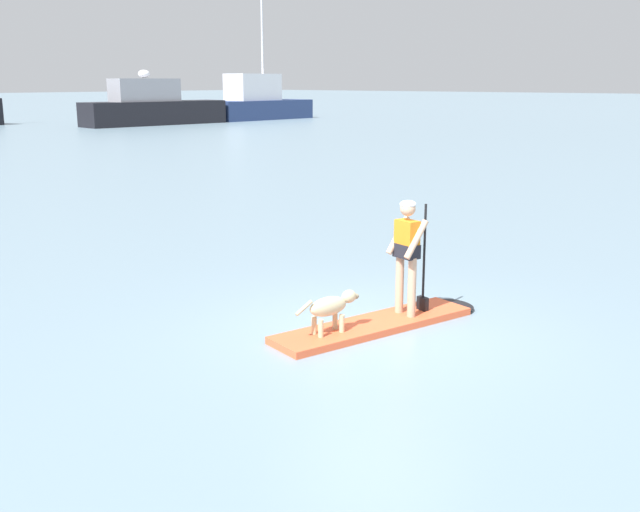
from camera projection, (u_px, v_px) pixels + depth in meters
name	position (u px, v px, depth m)	size (l,w,h in m)	color
ground_plane	(374.00, 328.00, 10.48)	(400.00, 400.00, 0.00)	slate
paddleboard	(386.00, 322.00, 10.60)	(3.51, 1.51, 0.10)	#E55933
person_paddler	(408.00, 249.00, 10.58)	(0.66, 0.56, 1.68)	tan
dog	(331.00, 307.00, 9.94)	(1.04, 0.36, 0.54)	#CCB78C
moored_boat_starboard	(153.00, 107.00, 58.17)	(12.05, 3.76, 4.21)	black
moored_boat_far_port	(257.00, 102.00, 66.36)	(10.44, 3.90, 10.53)	navy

